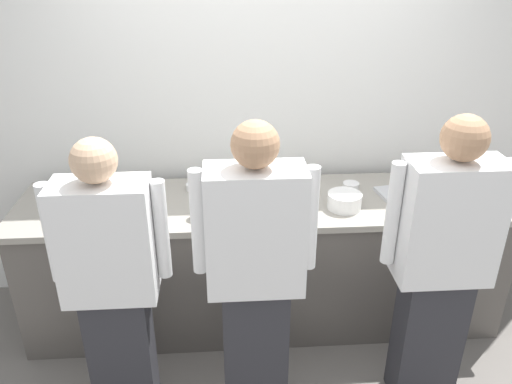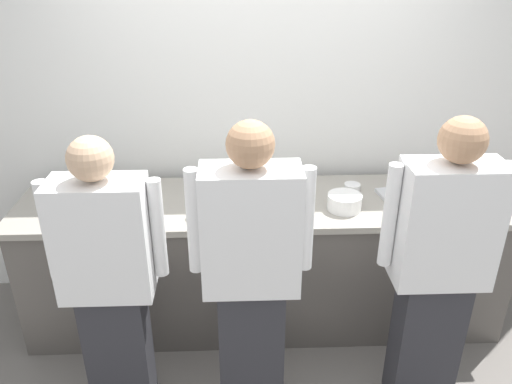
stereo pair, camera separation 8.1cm
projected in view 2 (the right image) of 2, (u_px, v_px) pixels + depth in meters
The scene contains 16 objects.
ground_plane at pixel (268, 355), 3.24m from camera, with size 9.00×9.00×0.00m, color slate.
wall_back at pixel (262, 101), 3.43m from camera, with size 4.89×0.10×2.82m.
prep_counter at pixel (265, 261), 3.39m from camera, with size 3.12×0.74×0.91m.
chef_near_left at pixel (109, 279), 2.54m from camera, with size 0.59×0.24×1.61m.
chef_center at pixel (251, 273), 2.52m from camera, with size 0.61×0.24×1.68m.
chef_far_right at pixel (439, 267), 2.57m from camera, with size 0.61×0.24×1.68m.
plate_stack_front at pixel (235, 186), 3.29m from camera, with size 0.24×0.24×0.08m.
plate_stack_rear at pixel (344, 202), 3.07m from camera, with size 0.21×0.21×0.10m.
mixing_bowl_steel at pixel (92, 200), 3.08m from camera, with size 0.38×0.38×0.10m, color #B7BABF.
sheet_tray at pixel (419, 198), 3.19m from camera, with size 0.45×0.34×0.02m, color #B7BABF.
squeeze_bottle_primary at pixel (492, 194), 3.05m from camera, with size 0.06×0.06×0.21m.
ramekin_orange_sauce at pixel (290, 193), 3.23m from camera, with size 0.10×0.10×0.04m.
ramekin_green_sauce at pixel (194, 186), 3.33m from camera, with size 0.09×0.09×0.04m.
ramekin_yellow_sauce at pixel (352, 187), 3.33m from camera, with size 0.11×0.11×0.04m.
ramekin_red_sauce at pixel (268, 208), 3.05m from camera, with size 0.11×0.11×0.04m.
deli_cup at pixel (199, 210), 2.98m from camera, with size 0.09×0.09×0.10m, color white.
Camera 2 is at (-0.17, -2.46, 2.35)m, focal length 35.56 mm.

